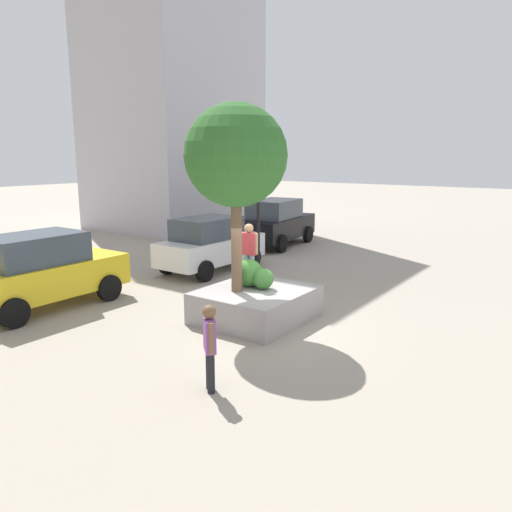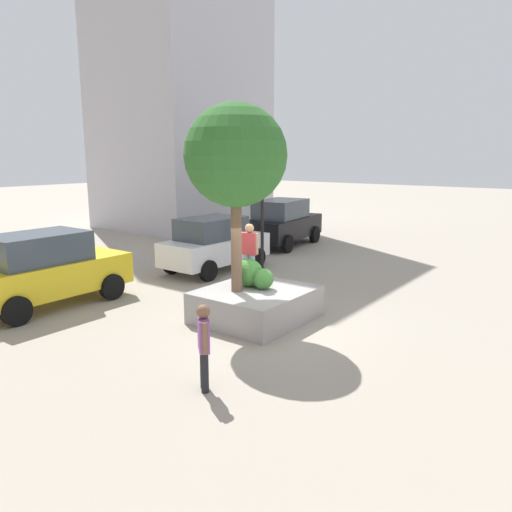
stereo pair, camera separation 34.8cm
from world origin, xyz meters
name	(u,v)px [view 2 (the right image)]	position (x,y,z in m)	size (l,w,h in m)	color
ground_plane	(261,323)	(0.00, 0.00, 0.00)	(120.00, 120.00, 0.00)	#9E9384
planter_ledge	(256,304)	(0.19, 0.31, 0.41)	(2.83, 2.54, 0.83)	gray
plaza_tree	(236,156)	(-0.25, 0.61, 4.27)	(2.57, 2.57, 4.75)	brown
boxwood_shrub	(249,273)	(0.33, 0.65, 1.20)	(0.75, 0.75, 0.75)	#3D7A33
hedge_clump	(263,279)	(0.32, 0.17, 1.10)	(0.55, 0.55, 0.55)	#3D7A33
skateboard	(250,282)	(0.50, 0.77, 0.88)	(0.25, 0.81, 0.07)	black
skateboarder	(249,248)	(0.50, 0.77, 1.82)	(0.25, 0.54, 1.60)	#8C9EB7
taxi_cab	(45,269)	(-2.49, 5.89, 1.09)	(4.63, 2.18, 2.15)	gold
police_car	(214,244)	(3.80, 4.97, 1.04)	(4.41, 2.12, 2.04)	white
sedan_parked	(282,222)	(9.67, 5.84, 1.13)	(4.98, 2.68, 2.22)	black
traffic_light_corner	(262,190)	(4.49, 3.26, 3.08)	(0.36, 0.32, 4.51)	black
pedestrian_crossing	(204,341)	(-3.63, -1.36, 0.96)	(0.44, 0.46, 1.66)	black
brick_midrise	(180,57)	(12.00, 14.71, 9.91)	(8.57, 7.44, 19.83)	#B2B2BC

